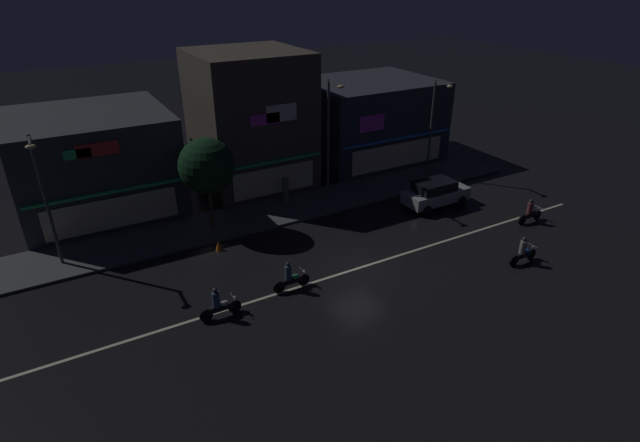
{
  "coord_description": "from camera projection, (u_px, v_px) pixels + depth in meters",
  "views": [
    {
      "loc": [
        -12.36,
        -17.93,
        13.62
      ],
      "look_at": [
        -0.08,
        3.77,
        1.07
      ],
      "focal_mm": 28.27,
      "sensor_mm": 36.0,
      "label": 1
    }
  ],
  "objects": [
    {
      "name": "ground_plane",
      "position": [
        358.0,
        268.0,
        25.5
      ],
      "size": [
        140.0,
        140.0,
        0.0
      ],
      "primitive_type": "plane",
      "color": "black"
    },
    {
      "name": "lane_divider_stripe",
      "position": [
        358.0,
        268.0,
        25.5
      ],
      "size": [
        31.6,
        0.16,
        0.01
      ],
      "primitive_type": "cube",
      "color": "beige",
      "rests_on": "ground"
    },
    {
      "name": "sidewalk_far",
      "position": [
        288.0,
        209.0,
        31.69
      ],
      "size": [
        33.27,
        3.84,
        0.14
      ],
      "primitive_type": "cube",
      "color": "#424447",
      "rests_on": "ground"
    },
    {
      "name": "storefront_left_block",
      "position": [
        367.0,
        119.0,
        39.4
      ],
      "size": [
        9.97,
        8.28,
        6.02
      ],
      "color": "#2D333D",
      "rests_on": "ground"
    },
    {
      "name": "storefront_center_block",
      "position": [
        95.0,
        162.0,
        30.82
      ],
      "size": [
        8.94,
        8.79,
        6.02
      ],
      "color": "#383A3F",
      "rests_on": "ground"
    },
    {
      "name": "storefront_right_block",
      "position": [
        250.0,
        120.0,
        33.95
      ],
      "size": [
        7.05,
        7.24,
        8.95
      ],
      "color": "#4C443A",
      "rests_on": "ground"
    },
    {
      "name": "streetlamp_west",
      "position": [
        43.0,
        192.0,
        23.77
      ],
      "size": [
        0.44,
        1.64,
        6.76
      ],
      "color": "#47494C",
      "rests_on": "sidewalk_far"
    },
    {
      "name": "streetlamp_mid",
      "position": [
        330.0,
        132.0,
        30.97
      ],
      "size": [
        0.44,
        1.64,
        7.61
      ],
      "color": "#47494C",
      "rests_on": "sidewalk_far"
    },
    {
      "name": "streetlamp_east",
      "position": [
        434.0,
        121.0,
        34.7
      ],
      "size": [
        0.44,
        1.64,
        6.79
      ],
      "color": "#47494C",
      "rests_on": "sidewalk_far"
    },
    {
      "name": "pedestrian_on_sidewalk",
      "position": [
        285.0,
        190.0,
        32.09
      ],
      "size": [
        0.41,
        0.41,
        1.82
      ],
      "rotation": [
        0.0,
        0.0,
        2.79
      ],
      "color": "#4C664C",
      "rests_on": "sidewalk_far"
    },
    {
      "name": "street_tree",
      "position": [
        207.0,
        166.0,
        27.62
      ],
      "size": [
        3.11,
        3.11,
        5.32
      ],
      "color": "#473323",
      "rests_on": "sidewalk_far"
    },
    {
      "name": "parked_car_near_kerb",
      "position": [
        435.0,
        193.0,
        31.92
      ],
      "size": [
        4.3,
        1.98,
        1.67
      ],
      "color": "#9EA0A5",
      "rests_on": "ground"
    },
    {
      "name": "motorcycle_lead",
      "position": [
        219.0,
        305.0,
        21.69
      ],
      "size": [
        1.9,
        0.6,
        1.52
      ],
      "rotation": [
        0.0,
        0.0,
        3.1
      ],
      "color": "black",
      "rests_on": "ground"
    },
    {
      "name": "motorcycle_following",
      "position": [
        290.0,
        278.0,
        23.59
      ],
      "size": [
        1.9,
        0.6,
        1.52
      ],
      "rotation": [
        0.0,
        0.0,
        0.06
      ],
      "color": "black",
      "rests_on": "ground"
    },
    {
      "name": "motorcycle_opposite_lane",
      "position": [
        530.0,
        213.0,
        29.87
      ],
      "size": [
        1.9,
        0.6,
        1.52
      ],
      "rotation": [
        0.0,
        0.0,
        3.0
      ],
      "color": "black",
      "rests_on": "ground"
    },
    {
      "name": "motorcycle_trailing_far",
      "position": [
        523.0,
        252.0,
        25.71
      ],
      "size": [
        1.9,
        0.6,
        1.52
      ],
      "rotation": [
        0.0,
        0.0,
        3.26
      ],
      "color": "black",
      "rests_on": "ground"
    },
    {
      "name": "traffic_cone",
      "position": [
        219.0,
        246.0,
        27.04
      ],
      "size": [
        0.36,
        0.36,
        0.55
      ],
      "primitive_type": "cone",
      "color": "orange",
      "rests_on": "ground"
    }
  ]
}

